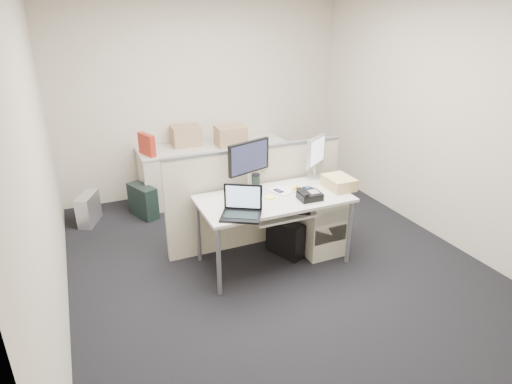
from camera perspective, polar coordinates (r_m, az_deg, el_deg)
name	(u,v)px	position (r m, az deg, el deg)	size (l,w,h in m)	color
floor	(273,261)	(4.57, 2.26, -9.18)	(4.00, 4.50, 0.01)	black
wall_back	(204,96)	(6.07, -6.98, 12.61)	(4.00, 0.02, 2.70)	#BFB5A5
wall_front	(477,251)	(2.36, 27.35, -7.00)	(4.00, 0.02, 2.70)	#BFB5A5
wall_left	(38,165)	(3.65, -27.03, 3.25)	(0.02, 4.50, 2.70)	#BFB5A5
wall_right	(438,117)	(5.19, 23.12, 9.20)	(0.02, 4.50, 2.70)	#BFB5A5
desk	(274,203)	(4.25, 2.40, -1.52)	(1.50, 0.75, 0.73)	beige
keyboard_tray	(282,215)	(4.13, 3.48, -3.03)	(0.62, 0.32, 0.02)	beige
drawer_pedestal	(317,222)	(4.68, 8.16, -3.94)	(0.40, 0.55, 0.65)	#B2AD9A
cubicle_partition	(256,197)	(4.67, 0.01, -0.72)	(2.00, 0.06, 1.10)	beige
back_counter	(214,171)	(6.03, -5.64, 2.84)	(2.00, 0.60, 0.72)	#B2AD9A
monitor_main	(249,165)	(4.35, -0.95, 3.61)	(0.51, 0.19, 0.51)	black
monitor_small	(315,158)	(4.70, 7.93, 4.52)	(0.37, 0.18, 0.45)	#B7B7BC
laptop	(241,204)	(3.77, -2.03, -1.57)	(0.35, 0.26, 0.26)	black
trackball	(308,191)	(4.33, 6.89, 0.12)	(0.14, 0.14, 0.05)	black
desk_phone	(310,196)	(4.20, 7.18, -0.52)	(0.22, 0.18, 0.07)	black
paper_stack	(281,190)	(4.38, 3.38, 0.23)	(0.20, 0.26, 0.01)	silver
sticky_pad	(269,197)	(4.20, 1.81, -0.74)	(0.09, 0.09, 0.01)	#F6F846
travel_mug	(256,183)	(4.34, -0.02, 1.19)	(0.08, 0.08, 0.17)	black
banana	(294,188)	(4.42, 5.13, 0.58)	(0.17, 0.04, 0.04)	yellow
cellphone	(278,191)	(4.35, 3.01, 0.10)	(0.06, 0.11, 0.02)	black
manila_folders	(339,183)	(4.50, 10.99, 1.25)	(0.25, 0.32, 0.12)	tan
keyboard	(285,210)	(4.17, 3.86, -2.38)	(0.48, 0.17, 0.03)	black
pc_tower_desk	(285,238)	(4.60, 3.93, -6.14)	(0.17, 0.41, 0.39)	black
pc_tower_spare_dark	(143,201)	(5.60, -14.84, -1.17)	(0.18, 0.44, 0.41)	black
pc_tower_spare_silver	(88,209)	(5.64, -21.43, -2.11)	(0.16, 0.40, 0.38)	#B7B7BC
cardboard_box_left	(186,136)	(5.90, -9.31, 7.32)	(0.38, 0.29, 0.29)	tan
cardboard_box_right	(231,137)	(5.84, -3.40, 7.40)	(0.39, 0.30, 0.28)	tan
red_binder	(147,145)	(5.59, -14.35, 6.04)	(0.07, 0.31, 0.29)	#9F2416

